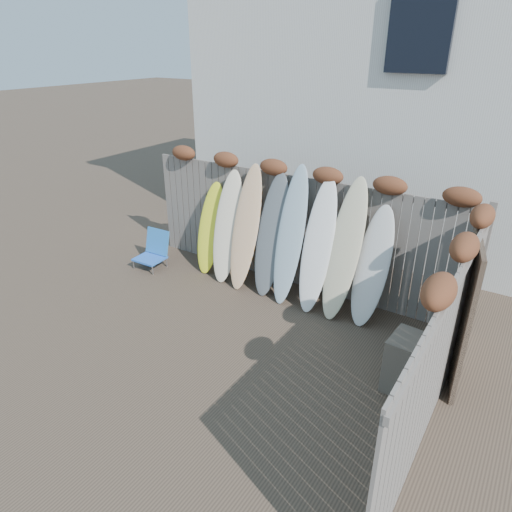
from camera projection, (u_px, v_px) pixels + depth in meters
The scene contains 15 objects.
ground at pixel (211, 348), 6.60m from camera, with size 80.00×80.00×0.00m, color #493A2D.
back_fence at pixel (296, 223), 7.88m from camera, with size 6.05×0.28×2.24m.
right_fence at pixel (444, 341), 4.83m from camera, with size 0.28×4.40×2.24m.
house at pixel (408, 83), 9.92m from camera, with size 8.50×5.50×6.33m.
beach_chair at pixel (154, 250), 8.90m from camera, with size 0.56×0.59×0.71m.
wooden_crate at pixel (414, 366), 5.65m from camera, with size 0.64×0.53×0.74m, color #433B32.
lattice_panel at pixel (464, 310), 5.69m from camera, with size 0.05×1.30×1.95m, color brown.
surfboard_0 at pixel (210, 228), 8.56m from camera, with size 0.52×0.07×1.75m, color #FAFC25.
surfboard_1 at pixel (227, 227), 8.21m from camera, with size 0.52×0.07×2.06m, color #F2E3C4.
surfboard_2 at pixel (246, 228), 7.95m from camera, with size 0.50×0.07×2.24m, color #FEDE8A.
surfboard_3 at pixel (271, 235), 7.76m from camera, with size 0.53×0.07×2.15m, color #555C61.
surfboard_4 at pixel (290, 236), 7.50m from camera, with size 0.46×0.07×2.35m, color #91ADBD.
surfboard_5 at pixel (318, 246), 7.27m from camera, with size 0.49×0.07×2.21m, color white.
surfboard_6 at pixel (344, 250), 7.05m from camera, with size 0.53×0.07×2.29m, color beige.
surfboard_7 at pixel (372, 267), 6.92m from camera, with size 0.52×0.07×1.92m, color silver.
Camera 1 is at (3.49, -4.17, 4.02)m, focal length 32.00 mm.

